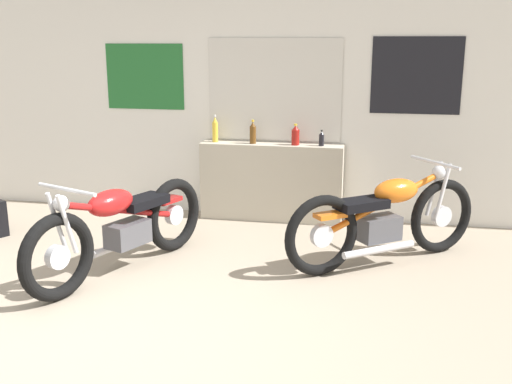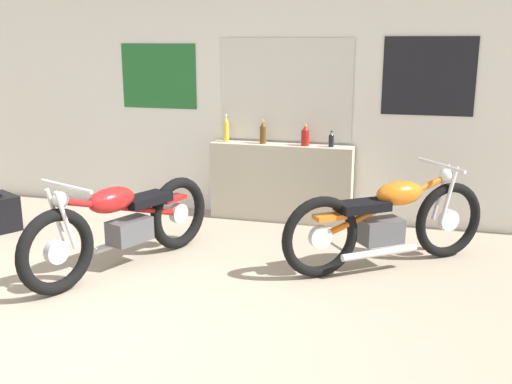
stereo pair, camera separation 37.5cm
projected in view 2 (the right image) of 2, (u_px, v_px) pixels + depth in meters
The scene contains 10 objects.
ground_plane at pixel (73, 332), 4.21m from camera, with size 24.00×24.00×0.00m, color gray.
wall_back at pixel (221, 93), 6.86m from camera, with size 10.00×0.07×2.80m.
sill_counter at pixel (281, 182), 6.73m from camera, with size 1.60×0.28×0.87m.
bottle_leftmost at pixel (226, 129), 6.77m from camera, with size 0.06×0.06×0.31m.
bottle_left_center at pixel (263, 133), 6.64m from camera, with size 0.07×0.07×0.27m.
bottle_center at pixel (305, 136), 6.51m from camera, with size 0.09×0.09×0.23m.
bottle_right_center at pixel (331, 140), 6.44m from camera, with size 0.06×0.06×0.17m.
motorcycle_red at pixel (123, 223), 5.28m from camera, with size 0.94×1.98×0.88m.
motorcycle_orange at pixel (388, 221), 5.32m from camera, with size 1.70×1.32×0.91m.
hard_case_black at pixel (1, 212), 6.46m from camera, with size 0.52×0.45×0.40m.
Camera 2 is at (2.28, -3.34, 1.99)m, focal length 42.00 mm.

